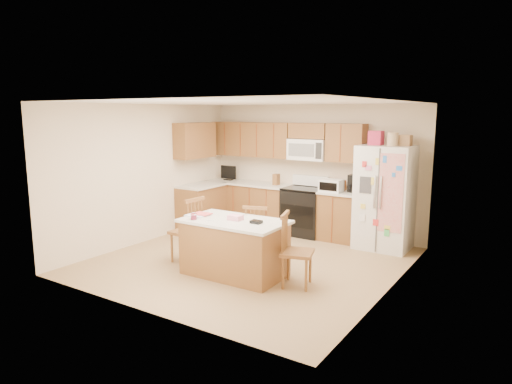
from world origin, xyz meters
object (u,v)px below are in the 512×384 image
Objects in this scene: refrigerator at (385,196)px; windsor_chair_left at (188,231)px; island at (234,247)px; windsor_chair_right at (295,252)px; stove at (305,210)px; windsor_chair_back at (258,236)px.

windsor_chair_left is (-2.37, -2.42, -0.43)m from refrigerator.
windsor_chair_right is (0.94, 0.10, 0.06)m from island.
island is at bearing -86.23° from stove.
stove is 1.99m from windsor_chair_back.
windsor_chair_left is 1.03× the size of windsor_chair_right.
stove is 1.19× the size of windsor_chair_back.
refrigerator is at bearing 60.89° from island.
island is at bearing -173.66° from windsor_chair_right.
windsor_chair_right is at bearing -27.94° from windsor_chair_back.
island is (0.17, -2.58, -0.06)m from stove.
stove reaches higher than island.
island is 1.62× the size of windsor_chair_back.
windsor_chair_left reaches higher than windsor_chair_right.
refrigerator is 1.95× the size of windsor_chair_left.
refrigerator reaches higher than windsor_chair_left.
stove is 1.63m from refrigerator.
windsor_chair_left is at bearing -134.49° from refrigerator.
windsor_chair_right is at bearing -65.75° from stove.
stove is at bearing 177.70° from refrigerator.
refrigerator is (1.57, -0.06, 0.45)m from stove.
windsor_chair_left reaches higher than island.
refrigerator is at bearing 79.27° from windsor_chair_right.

